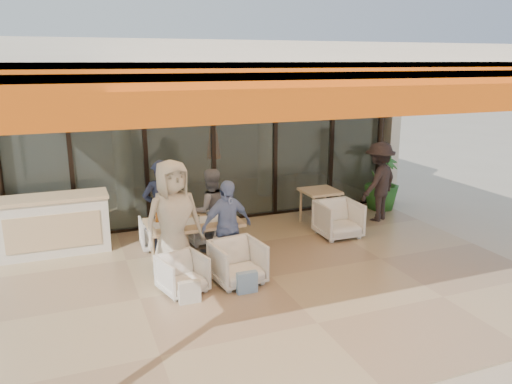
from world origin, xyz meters
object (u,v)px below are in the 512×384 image
diner_grey (211,211)px  diner_cream (173,221)px  dining_table (193,224)px  side_chair (338,218)px  side_table (320,195)px  host_counter (54,225)px  chair_near_left (183,272)px  potted_palm (382,180)px  chair_far_left (158,231)px  diner_periwinkle (227,226)px  chair_far_right (203,225)px  chair_near_right (238,261)px  standing_woman (379,182)px  diner_navy (162,210)px

diner_grey → diner_cream: 1.25m
dining_table → side_chair: (2.87, 0.27, -0.30)m
side_chair → side_table: bearing=90.5°
host_counter → side_chair: (5.00, -1.03, -0.15)m
chair_near_left → side_table: (3.29, 1.98, 0.33)m
potted_palm → host_counter: bearing=-178.3°
chair_far_left → side_table: (3.29, 0.08, 0.33)m
chair_near_left → diner_cream: bearing=75.0°
side_table → chair_far_left: bearing=-178.7°
diner_periwinkle → diner_cream: bearing=167.6°
host_counter → diner_periwinkle: bearing=-34.6°
chair_near_left → potted_palm: potted_palm is taller
host_counter → diner_cream: size_ratio=0.99×
chair_far_right → diner_cream: size_ratio=0.35×
chair_near_left → chair_far_left: bearing=75.0°
chair_near_left → diner_periwinkle: diner_periwinkle is taller
side_chair → chair_near_right: bearing=-152.9°
chair_far_left → diner_cream: diner_cream is taller
chair_far_right → chair_near_left: 2.08m
side_table → standing_woman: size_ratio=0.45×
diner_navy → host_counter: bearing=-28.9°
chair_far_left → chair_near_right: chair_near_right is taller
host_counter → dining_table: 2.50m
host_counter → standing_woman: size_ratio=1.11×
dining_table → side_table: 3.05m
side_chair → diner_navy: bearing=177.4°
side_chair → standing_woman: size_ratio=0.46×
dining_table → side_chair: dining_table is taller
dining_table → side_table: size_ratio=2.01×
diner_cream → standing_woman: 4.75m
dining_table → chair_near_right: dining_table is taller
host_counter → side_chair: host_counter is taller
diner_navy → diner_grey: (0.84, 0.00, -0.11)m
chair_far_right → diner_grey: (0.00, -0.50, 0.41)m
host_counter → chair_far_right: host_counter is taller
dining_table → standing_woman: 4.24m
diner_periwinkle → chair_near_right: bearing=-102.4°
chair_near_left → diner_cream: diner_cream is taller
chair_far_left → chair_far_right: (0.84, 0.00, 0.02)m
chair_far_left → side_chair: bearing=171.1°
diner_cream → chair_far_right: bearing=47.4°
host_counter → chair_near_right: bearing=-41.6°
chair_far_left → side_table: bearing=-176.0°
chair_near_left → potted_palm: size_ratio=0.45×
diner_cream → side_table: size_ratio=2.50×
dining_table → potted_palm: 4.94m
chair_near_left → diner_cream: 0.80m
side_chair → potted_palm: (1.83, 1.24, 0.31)m
chair_near_left → potted_palm: 5.69m
diner_navy → diner_grey: size_ratio=1.14×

